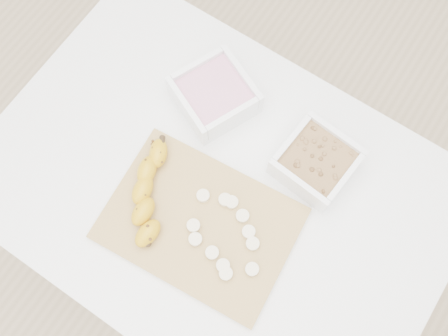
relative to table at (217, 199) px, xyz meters
The scene contains 7 objects.
ground 0.65m from the table, ahead, with size 3.50×3.50×0.00m, color #C6AD89.
table is the anchor object (origin of this frame).
bowl_yogurt 0.24m from the table, 124.84° to the left, with size 0.20×0.20×0.07m.
bowl_granola 0.25m from the table, 46.07° to the left, with size 0.16×0.16×0.07m.
cutting_board 0.13m from the table, 79.22° to the right, with size 0.38×0.27×0.01m, color #AA8546.
banana 0.19m from the table, 136.50° to the right, with size 0.06×0.23×0.04m, color gold, non-canonical shape.
banana_slices 0.16m from the table, 45.92° to the right, with size 0.19×0.16×0.02m.
Camera 1 is at (0.17, -0.23, 1.78)m, focal length 40.00 mm.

